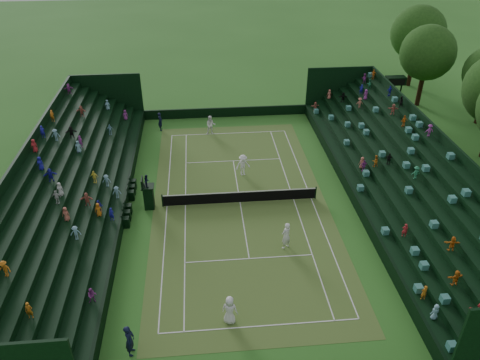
{
  "coord_description": "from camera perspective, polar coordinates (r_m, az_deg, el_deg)",
  "views": [
    {
      "loc": [
        -2.7,
        -29.05,
        20.09
      ],
      "look_at": [
        0.0,
        0.0,
        2.0
      ],
      "focal_mm": 35.0,
      "sensor_mm": 36.0,
      "label": 1
    }
  ],
  "objects": [
    {
      "name": "ground",
      "position": [
        35.42,
        0.0,
        -2.75
      ],
      "size": [
        160.0,
        160.0,
        0.0
      ],
      "primitive_type": "plane",
      "color": "#2C6520",
      "rests_on": "ground"
    },
    {
      "name": "player_near_east",
      "position": [
        30.75,
        5.63,
        -6.77
      ],
      "size": [
        0.87,
        0.8,
        1.98
      ],
      "primitive_type": "imported",
      "rotation": [
        0.0,
        0.0,
        3.74
      ],
      "color": "white",
      "rests_on": "ground"
    },
    {
      "name": "perimeter_wall_north",
      "position": [
        49.09,
        -1.73,
        8.27
      ],
      "size": [
        17.17,
        0.2,
        1.0
      ],
      "primitive_type": "cube",
      "color": "black",
      "rests_on": "ground"
    },
    {
      "name": "line_judge_north",
      "position": [
        46.64,
        -9.69,
        7.05
      ],
      "size": [
        0.52,
        0.72,
        1.82
      ],
      "primitive_type": "imported",
      "rotation": [
        0.0,
        0.0,
        1.7
      ],
      "color": "black",
      "rests_on": "ground"
    },
    {
      "name": "perimeter_wall_west",
      "position": [
        35.51,
        -13.78,
        -2.73
      ],
      "size": [
        0.2,
        31.77,
        1.0
      ],
      "primitive_type": "cube",
      "color": "black",
      "rests_on": "ground"
    },
    {
      "name": "line_judge_south",
      "position": [
        25.32,
        -13.3,
        -18.48
      ],
      "size": [
        0.53,
        0.74,
        1.91
      ],
      "primitive_type": "imported",
      "rotation": [
        0.0,
        0.0,
        1.45
      ],
      "color": "black",
      "rests_on": "ground"
    },
    {
      "name": "scoreboard_tower",
      "position": [
        52.29,
        18.41,
        11.28
      ],
      "size": [
        2.0,
        1.0,
        3.7
      ],
      "color": "black",
      "rests_on": "ground"
    },
    {
      "name": "player_near_west",
      "position": [
        26.08,
        -1.26,
        -15.56
      ],
      "size": [
        1.03,
        0.84,
        1.81
      ],
      "primitive_type": "imported",
      "rotation": [
        0.0,
        0.0,
        2.8
      ],
      "color": "white",
      "rests_on": "ground"
    },
    {
      "name": "north_grandstand",
      "position": [
        37.73,
        19.52,
        0.35
      ],
      "size": [
        6.6,
        32.0,
        4.9
      ],
      "color": "black",
      "rests_on": "ground"
    },
    {
      "name": "south_grandstand",
      "position": [
        35.87,
        -20.59,
        -1.6
      ],
      "size": [
        6.6,
        32.0,
        4.9
      ],
      "color": "black",
      "rests_on": "ground"
    },
    {
      "name": "player_far_east",
      "position": [
        38.37,
        0.36,
        1.84
      ],
      "size": [
        1.31,
        0.92,
        1.85
      ],
      "primitive_type": "imported",
      "rotation": [
        0.0,
        0.0,
        0.2
      ],
      "color": "white",
      "rests_on": "ground"
    },
    {
      "name": "player_far_west",
      "position": [
        45.25,
        -3.59,
        6.69
      ],
      "size": [
        0.93,
        0.74,
        1.86
      ],
      "primitive_type": "imported",
      "rotation": [
        0.0,
        0.0,
        -0.04
      ],
      "color": "white",
      "rests_on": "ground"
    },
    {
      "name": "court_surface",
      "position": [
        35.42,
        0.0,
        -2.74
      ],
      "size": [
        12.97,
        26.77,
        0.01
      ],
      "primitive_type": "cube",
      "color": "#397F2A",
      "rests_on": "ground"
    },
    {
      "name": "tennis_net",
      "position": [
        35.12,
        0.0,
        -2.04
      ],
      "size": [
        11.67,
        0.1,
        1.06
      ],
      "color": "black",
      "rests_on": "ground"
    },
    {
      "name": "perimeter_wall_east",
      "position": [
        36.78,
        13.28,
        -1.34
      ],
      "size": [
        0.2,
        31.77,
        1.0
      ],
      "primitive_type": "cube",
      "color": "black",
      "rests_on": "ground"
    },
    {
      "name": "umpire_chair",
      "position": [
        34.83,
        -11.13,
        -1.69
      ],
      "size": [
        0.91,
        0.91,
        2.85
      ],
      "color": "black",
      "rests_on": "ground"
    },
    {
      "name": "courtside_chairs",
      "position": [
        35.72,
        -13.31,
        -2.59
      ],
      "size": [
        0.5,
        5.48,
        1.09
      ],
      "color": "black",
      "rests_on": "ground"
    }
  ]
}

